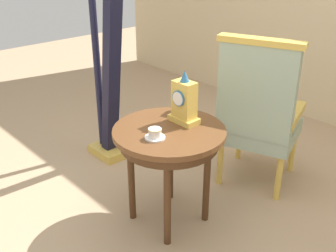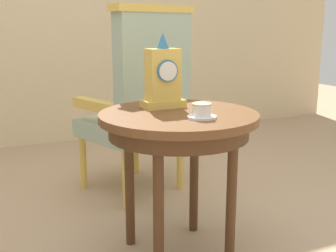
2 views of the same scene
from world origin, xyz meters
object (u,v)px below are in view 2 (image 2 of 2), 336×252
(side_table, at_px, (179,131))
(armchair, at_px, (141,100))
(teacup_left, at_px, (202,111))
(mantel_clock, at_px, (163,78))

(side_table, bearing_deg, armchair, 81.20)
(teacup_left, distance_m, armchair, 0.91)
(side_table, relative_size, armchair, 0.61)
(teacup_left, xyz_separation_m, mantel_clock, (-0.05, 0.28, 0.11))
(mantel_clock, height_order, armchair, armchair)
(teacup_left, distance_m, mantel_clock, 0.30)
(mantel_clock, xyz_separation_m, armchair, (0.13, 0.62, -0.21))
(teacup_left, bearing_deg, mantel_clock, 99.53)
(side_table, distance_m, mantel_clock, 0.26)
(side_table, bearing_deg, mantel_clock, 95.21)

